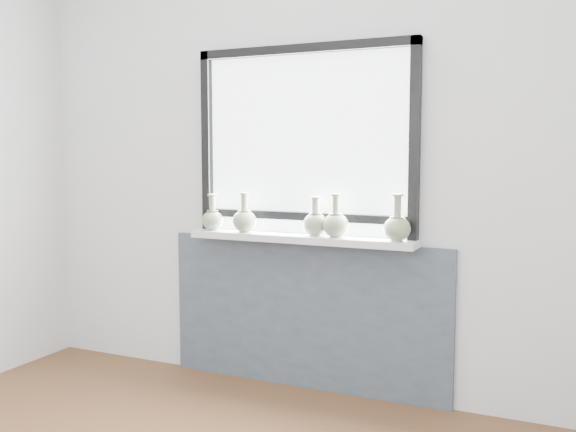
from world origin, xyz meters
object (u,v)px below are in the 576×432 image
at_px(windowsill, 300,238).
at_px(vase_b, 244,219).
at_px(vase_a, 213,219).
at_px(vase_e, 397,226).
at_px(vase_d, 336,223).
at_px(vase_c, 315,222).

height_order(windowsill, vase_b, vase_b).
bearing_deg(vase_a, vase_e, -0.92).
bearing_deg(windowsill, vase_e, -2.84).
relative_size(windowsill, vase_e, 5.36).
xyz_separation_m(vase_a, vase_d, (0.78, -0.01, 0.01)).
relative_size(vase_b, vase_c, 1.06).
bearing_deg(vase_d, windowsill, 175.44).
xyz_separation_m(windowsill, vase_c, (0.09, -0.00, 0.09)).
bearing_deg(vase_d, vase_c, 172.22).
bearing_deg(vase_c, vase_d, -7.78).
distance_m(vase_c, vase_d, 0.13).
height_order(vase_d, vase_e, vase_e).
distance_m(vase_d, vase_e, 0.34).
relative_size(windowsill, vase_b, 5.78).
bearing_deg(vase_c, vase_e, -3.36).
distance_m(vase_a, vase_e, 1.12).
xyz_separation_m(vase_b, vase_d, (0.56, 0.01, 0.00)).
bearing_deg(windowsill, vase_b, -176.16).
bearing_deg(vase_e, vase_d, 178.27).
height_order(windowsill, vase_d, vase_d).
xyz_separation_m(windowsill, vase_e, (0.56, -0.03, 0.10)).
height_order(vase_a, vase_d, vase_d).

